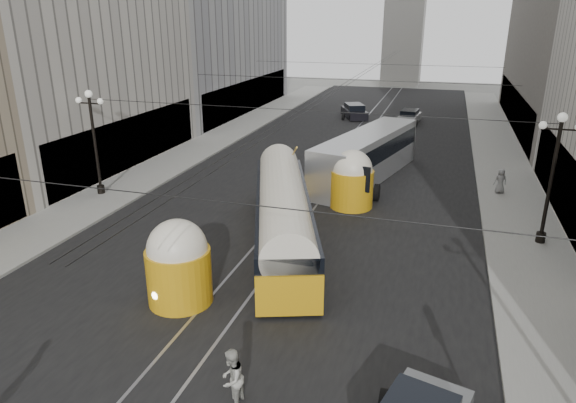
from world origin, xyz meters
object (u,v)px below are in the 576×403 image
Objects in this scene: streetcar at (283,212)px; pedestrian_sidewalk_right at (500,181)px; pedestrian_crossing_b at (232,379)px; city_bus at (367,154)px.

streetcar reaches higher than pedestrian_sidewalk_right.
streetcar is 15.40m from pedestrian_sidewalk_right.
pedestrian_sidewalk_right is (8.79, 22.01, 0.01)m from pedestrian_crossing_b.
pedestrian_crossing_b is (-0.26, -22.92, -0.84)m from city_bus.
streetcar is 12.13m from city_bus.
pedestrian_sidewalk_right is at bearing 45.71° from streetcar.
city_bus is at bearing 79.47° from streetcar.
pedestrian_crossing_b reaches higher than pedestrian_sidewalk_right.
pedestrian_crossing_b is 1.17× the size of pedestrian_sidewalk_right.
pedestrian_crossing_b is at bearing -90.65° from city_bus.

